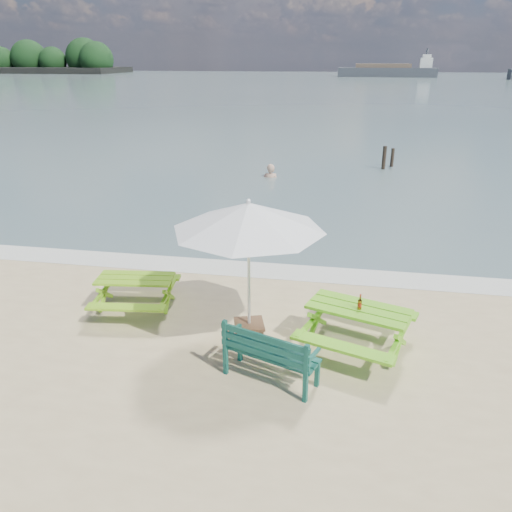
% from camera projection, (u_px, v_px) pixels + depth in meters
% --- Properties ---
extents(sea, '(300.00, 300.00, 0.00)m').
position_uv_depth(sea, '(339.00, 85.00, 84.96)').
color(sea, slate).
rests_on(sea, ground).
extents(foam_strip, '(22.00, 0.90, 0.01)m').
position_uv_depth(foam_strip, '(263.00, 270.00, 11.47)').
color(foam_strip, silver).
rests_on(foam_strip, ground).
extents(picnic_table_left, '(1.60, 1.74, 0.68)m').
position_uv_depth(picnic_table_left, '(137.00, 294.00, 9.59)').
color(picnic_table_left, '#76B21B').
rests_on(picnic_table_left, ground).
extents(picnic_table_right, '(2.12, 2.23, 0.78)m').
position_uv_depth(picnic_table_right, '(357.00, 329.00, 8.27)').
color(picnic_table_right, '#65B91C').
rests_on(picnic_table_right, ground).
extents(park_bench, '(1.53, 0.96, 0.89)m').
position_uv_depth(park_bench, '(271.00, 364.00, 7.51)').
color(park_bench, '#10453B').
rests_on(park_bench, ground).
extents(side_table, '(0.62, 0.62, 0.32)m').
position_uv_depth(side_table, '(249.00, 331.00, 8.63)').
color(side_table, brown).
rests_on(side_table, ground).
extents(patio_umbrella, '(3.10, 3.10, 2.46)m').
position_uv_depth(patio_umbrella, '(249.00, 217.00, 7.86)').
color(patio_umbrella, silver).
rests_on(patio_umbrella, ground).
extents(beer_bottle, '(0.07, 0.07, 0.26)m').
position_uv_depth(beer_bottle, '(360.00, 304.00, 8.04)').
color(beer_bottle, '#954D15').
rests_on(beer_bottle, picnic_table_right).
extents(swimmer, '(0.70, 0.47, 1.89)m').
position_uv_depth(swimmer, '(270.00, 187.00, 20.53)').
color(swimmer, tan).
rests_on(swimmer, ground).
extents(mooring_pilings, '(0.56, 0.76, 1.19)m').
position_uv_depth(mooring_pilings, '(387.00, 160.00, 21.85)').
color(mooring_pilings, black).
rests_on(mooring_pilings, ground).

